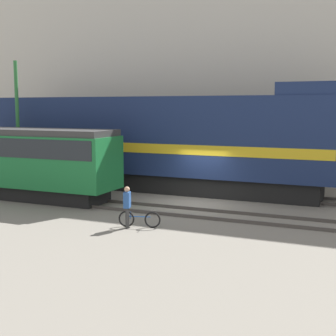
{
  "coord_description": "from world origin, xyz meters",
  "views": [
    {
      "loc": [
        7.5,
        -20.46,
        4.6
      ],
      "look_at": [
        -0.92,
        -0.94,
        1.8
      ],
      "focal_mm": 50.0,
      "sensor_mm": 36.0,
      "label": 1
    }
  ],
  "objects_px": {
    "person": "(127,203)",
    "bicycle": "(139,219)",
    "utility_pole_left": "(18,125)",
    "streetcar": "(27,159)",
    "freight_locomotive": "(147,141)"
  },
  "relations": [
    {
      "from": "freight_locomotive",
      "to": "streetcar",
      "type": "xyz_separation_m",
      "value": [
        -4.35,
        -4.85,
        -0.67
      ]
    },
    {
      "from": "freight_locomotive",
      "to": "bicycle",
      "type": "height_order",
      "value": "freight_locomotive"
    },
    {
      "from": "bicycle",
      "to": "person",
      "type": "height_order",
      "value": "person"
    },
    {
      "from": "bicycle",
      "to": "streetcar",
      "type": "bearing_deg",
      "value": 159.44
    },
    {
      "from": "bicycle",
      "to": "person",
      "type": "bearing_deg",
      "value": -147.2
    },
    {
      "from": "freight_locomotive",
      "to": "utility_pole_left",
      "type": "xyz_separation_m",
      "value": [
        -6.94,
        -2.42,
        0.89
      ]
    },
    {
      "from": "freight_locomotive",
      "to": "person",
      "type": "distance_m",
      "value": 8.74
    },
    {
      "from": "utility_pole_left",
      "to": "person",
      "type": "bearing_deg",
      "value": -29.27
    },
    {
      "from": "utility_pole_left",
      "to": "streetcar",
      "type": "bearing_deg",
      "value": -43.09
    },
    {
      "from": "freight_locomotive",
      "to": "utility_pole_left",
      "type": "distance_m",
      "value": 7.41
    },
    {
      "from": "person",
      "to": "bicycle",
      "type": "bearing_deg",
      "value": 32.8
    },
    {
      "from": "freight_locomotive",
      "to": "bicycle",
      "type": "xyz_separation_m",
      "value": [
        3.43,
        -7.76,
        -2.36
      ]
    },
    {
      "from": "utility_pole_left",
      "to": "freight_locomotive",
      "type": "bearing_deg",
      "value": 19.25
    },
    {
      "from": "streetcar",
      "to": "bicycle",
      "type": "height_order",
      "value": "streetcar"
    },
    {
      "from": "streetcar",
      "to": "person",
      "type": "relative_size",
      "value": 6.01
    }
  ]
}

